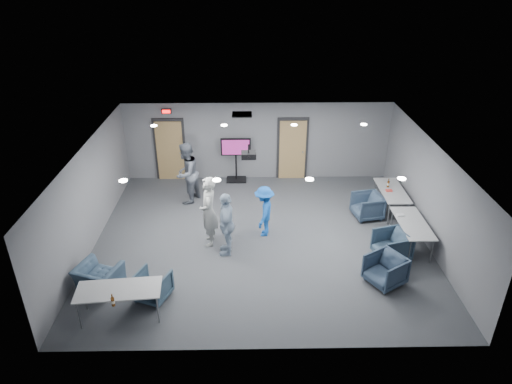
{
  "coord_description": "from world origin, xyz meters",
  "views": [
    {
      "loc": [
        -0.31,
        -10.64,
        6.93
      ],
      "look_at": [
        -0.11,
        0.51,
        1.2
      ],
      "focal_mm": 32.0,
      "sensor_mm": 36.0,
      "label": 1
    }
  ],
  "objects_px": {
    "chair_right_a": "(367,206)",
    "chair_right_c": "(385,270)",
    "person_a": "(209,212)",
    "chair_front_a": "(152,286)",
    "person_d": "(264,211)",
    "tv_stand": "(236,157)",
    "table_right_a": "(392,191)",
    "table_right_b": "(412,224)",
    "table_front_left": "(119,291)",
    "bottle_front": "(113,301)",
    "chair_right_b": "(392,245)",
    "person_b": "(186,173)",
    "bottle_right": "(388,184)",
    "chair_front_b": "(99,277)",
    "person_c": "(227,224)",
    "projector": "(249,155)"
  },
  "relations": [
    {
      "from": "chair_front_a",
      "to": "person_b",
      "type": "bearing_deg",
      "value": -72.21
    },
    {
      "from": "table_right_a",
      "to": "table_right_b",
      "type": "bearing_deg",
      "value": -180.0
    },
    {
      "from": "person_c",
      "to": "projector",
      "type": "xyz_separation_m",
      "value": [
        0.58,
        0.89,
        1.53
      ]
    },
    {
      "from": "person_a",
      "to": "person_c",
      "type": "xyz_separation_m",
      "value": [
        0.49,
        -0.45,
        -0.11
      ]
    },
    {
      "from": "person_b",
      "to": "chair_right_a",
      "type": "relative_size",
      "value": 2.41
    },
    {
      "from": "person_a",
      "to": "bottle_front",
      "type": "relative_size",
      "value": 6.86
    },
    {
      "from": "chair_front_b",
      "to": "bottle_right",
      "type": "height_order",
      "value": "bottle_right"
    },
    {
      "from": "person_b",
      "to": "projector",
      "type": "relative_size",
      "value": 5.04
    },
    {
      "from": "person_d",
      "to": "tv_stand",
      "type": "height_order",
      "value": "tv_stand"
    },
    {
      "from": "chair_right_a",
      "to": "table_right_a",
      "type": "relative_size",
      "value": 0.48
    },
    {
      "from": "bottle_front",
      "to": "person_c",
      "type": "bearing_deg",
      "value": 53.28
    },
    {
      "from": "person_c",
      "to": "chair_right_c",
      "type": "height_order",
      "value": "person_c"
    },
    {
      "from": "chair_right_c",
      "to": "chair_front_b",
      "type": "relative_size",
      "value": 0.85
    },
    {
      "from": "tv_stand",
      "to": "chair_right_c",
      "type": "bearing_deg",
      "value": -57.45
    },
    {
      "from": "table_right_b",
      "to": "tv_stand",
      "type": "distance_m",
      "value": 6.31
    },
    {
      "from": "person_c",
      "to": "table_right_a",
      "type": "bearing_deg",
      "value": 114.32
    },
    {
      "from": "person_a",
      "to": "table_right_b",
      "type": "xyz_separation_m",
      "value": [
        5.37,
        -0.24,
        -0.3
      ]
    },
    {
      "from": "table_right_a",
      "to": "tv_stand",
      "type": "xyz_separation_m",
      "value": [
        -4.74,
        2.26,
        0.2
      ]
    },
    {
      "from": "person_a",
      "to": "chair_right_b",
      "type": "xyz_separation_m",
      "value": [
        4.72,
        -0.75,
        -0.61
      ]
    },
    {
      "from": "table_right_a",
      "to": "bottle_right",
      "type": "xyz_separation_m",
      "value": [
        -0.08,
        0.2,
        0.15
      ]
    },
    {
      "from": "person_c",
      "to": "tv_stand",
      "type": "bearing_deg",
      "value": 179.07
    },
    {
      "from": "chair_front_a",
      "to": "projector",
      "type": "relative_size",
      "value": 1.88
    },
    {
      "from": "table_right_b",
      "to": "table_front_left",
      "type": "xyz_separation_m",
      "value": [
        -7.07,
        -2.59,
        0.0
      ]
    },
    {
      "from": "person_c",
      "to": "table_front_left",
      "type": "bearing_deg",
      "value": -41.67
    },
    {
      "from": "chair_right_a",
      "to": "chair_right_c",
      "type": "relative_size",
      "value": 1.01
    },
    {
      "from": "person_c",
      "to": "chair_front_b",
      "type": "bearing_deg",
      "value": -63.13
    },
    {
      "from": "bottle_front",
      "to": "bottle_right",
      "type": "bearing_deg",
      "value": 36.76
    },
    {
      "from": "person_a",
      "to": "chair_front_a",
      "type": "xyz_separation_m",
      "value": [
        -1.13,
        -2.22,
        -0.65
      ]
    },
    {
      "from": "person_b",
      "to": "person_d",
      "type": "xyz_separation_m",
      "value": [
        2.35,
        -2.0,
        -0.25
      ]
    },
    {
      "from": "chair_right_b",
      "to": "chair_front_a",
      "type": "bearing_deg",
      "value": -91.45
    },
    {
      "from": "person_b",
      "to": "chair_right_a",
      "type": "height_order",
      "value": "person_b"
    },
    {
      "from": "table_front_left",
      "to": "bottle_front",
      "type": "relative_size",
      "value": 6.39
    },
    {
      "from": "chair_right_c",
      "to": "bottle_right",
      "type": "xyz_separation_m",
      "value": [
        1.02,
        3.65,
        0.47
      ]
    },
    {
      "from": "person_c",
      "to": "chair_right_b",
      "type": "relative_size",
      "value": 2.14
    },
    {
      "from": "person_a",
      "to": "table_right_a",
      "type": "xyz_separation_m",
      "value": [
        5.37,
        1.66,
        -0.3
      ]
    },
    {
      "from": "bottle_front",
      "to": "chair_front_b",
      "type": "bearing_deg",
      "value": 117.97
    },
    {
      "from": "chair_right_b",
      "to": "chair_front_a",
      "type": "distance_m",
      "value": 6.04
    },
    {
      "from": "chair_front_b",
      "to": "tv_stand",
      "type": "bearing_deg",
      "value": -98.45
    },
    {
      "from": "bottle_right",
      "to": "chair_front_b",
      "type": "bearing_deg",
      "value": -154.22
    },
    {
      "from": "table_front_left",
      "to": "bottle_right",
      "type": "bearing_deg",
      "value": 28.63
    },
    {
      "from": "chair_front_a",
      "to": "person_c",
      "type": "bearing_deg",
      "value": -111.39
    },
    {
      "from": "person_a",
      "to": "projector",
      "type": "xyz_separation_m",
      "value": [
        1.07,
        0.44,
        1.42
      ]
    },
    {
      "from": "bottle_right",
      "to": "tv_stand",
      "type": "relative_size",
      "value": 0.18
    },
    {
      "from": "table_right_a",
      "to": "table_right_b",
      "type": "distance_m",
      "value": 1.9
    },
    {
      "from": "chair_right_a",
      "to": "bottle_right",
      "type": "distance_m",
      "value": 1.0
    },
    {
      "from": "chair_right_b",
      "to": "chair_front_b",
      "type": "xyz_separation_m",
      "value": [
        -7.17,
        -1.12,
        -0.06
      ]
    },
    {
      "from": "chair_front_a",
      "to": "tv_stand",
      "type": "xyz_separation_m",
      "value": [
        1.77,
        6.15,
        0.55
      ]
    },
    {
      "from": "chair_right_b",
      "to": "projector",
      "type": "bearing_deg",
      "value": -123.62
    },
    {
      "from": "table_right_a",
      "to": "tv_stand",
      "type": "bearing_deg",
      "value": 64.51
    },
    {
      "from": "person_d",
      "to": "table_right_a",
      "type": "xyz_separation_m",
      "value": [
        3.89,
        1.23,
        -0.05
      ]
    }
  ]
}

